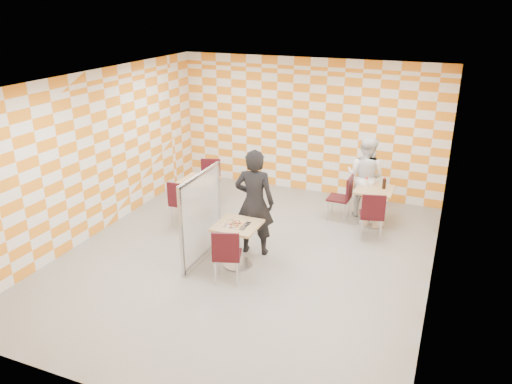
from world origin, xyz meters
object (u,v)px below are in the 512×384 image
at_px(second_table, 373,200).
at_px(man_white, 365,176).
at_px(sport_bottle, 366,183).
at_px(partition, 201,216).
at_px(main_table, 238,238).
at_px(empty_table, 199,191).
at_px(chair_second_front, 372,212).
at_px(chair_empty_near, 181,200).
at_px(soda_bottle, 384,184).
at_px(man_dark, 254,203).
at_px(chair_empty_far, 210,177).
at_px(chair_second_side, 344,195).
at_px(chair_main_front, 227,252).

height_order(second_table, man_white, man_white).
bearing_deg(sport_bottle, second_table, -13.43).
bearing_deg(second_table, partition, -134.14).
height_order(main_table, empty_table, same).
height_order(chair_second_front, partition, partition).
height_order(chair_empty_near, soda_bottle, soda_bottle).
bearing_deg(man_dark, soda_bottle, -141.25).
bearing_deg(chair_empty_near, main_table, -30.73).
height_order(partition, man_white, man_white).
bearing_deg(chair_empty_far, chair_second_side, 1.76).
bearing_deg(chair_second_side, partition, -126.55).
bearing_deg(main_table, chair_second_side, 64.10).
relative_size(chair_second_side, man_white, 0.55).
bearing_deg(chair_main_front, man_white, 67.46).
height_order(man_dark, sport_bottle, man_dark).
relative_size(chair_main_front, partition, 0.60).
height_order(man_dark, soda_bottle, man_dark).
xyz_separation_m(main_table, soda_bottle, (1.94, 2.54, 0.34)).
distance_m(empty_table, chair_main_front, 2.79).
relative_size(second_table, chair_second_front, 0.81).
distance_m(empty_table, chair_second_side, 2.91).
bearing_deg(second_table, soda_bottle, 22.40).
distance_m(second_table, partition, 3.49).
bearing_deg(chair_empty_near, man_dark, -14.34).
xyz_separation_m(chair_main_front, man_white, (1.43, 3.46, 0.29)).
relative_size(empty_table, man_white, 0.45).
xyz_separation_m(partition, man_white, (2.16, 2.89, 0.04)).
height_order(second_table, chair_main_front, chair_main_front).
relative_size(chair_main_front, soda_bottle, 4.02).
xyz_separation_m(second_table, chair_main_front, (-1.69, -3.06, 0.04)).
bearing_deg(man_white, chair_empty_near, 44.84).
xyz_separation_m(partition, sport_bottle, (2.25, 2.54, 0.05)).
bearing_deg(partition, chair_second_side, 53.45).
relative_size(chair_empty_near, man_dark, 0.49).
relative_size(chair_second_front, man_dark, 0.49).
bearing_deg(chair_main_front, chair_empty_far, 121.37).
bearing_deg(main_table, chair_main_front, -82.07).
relative_size(empty_table, chair_empty_near, 0.81).
height_order(chair_empty_far, sport_bottle, sport_bottle).
xyz_separation_m(empty_table, chair_empty_near, (-0.05, -0.65, 0.04)).
bearing_deg(empty_table, chair_second_side, 16.51).
distance_m(chair_empty_far, sport_bottle, 3.34).
distance_m(empty_table, chair_empty_far, 0.75).
bearing_deg(chair_second_side, soda_bottle, 6.14).
xyz_separation_m(chair_second_front, chair_second_side, (-0.68, 0.67, 0.00)).
height_order(second_table, empty_table, same).
relative_size(empty_table, chair_second_side, 0.81).
distance_m(empty_table, chair_empty_near, 0.66).
bearing_deg(soda_bottle, second_table, -157.60).
relative_size(chair_second_side, partition, 0.60).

